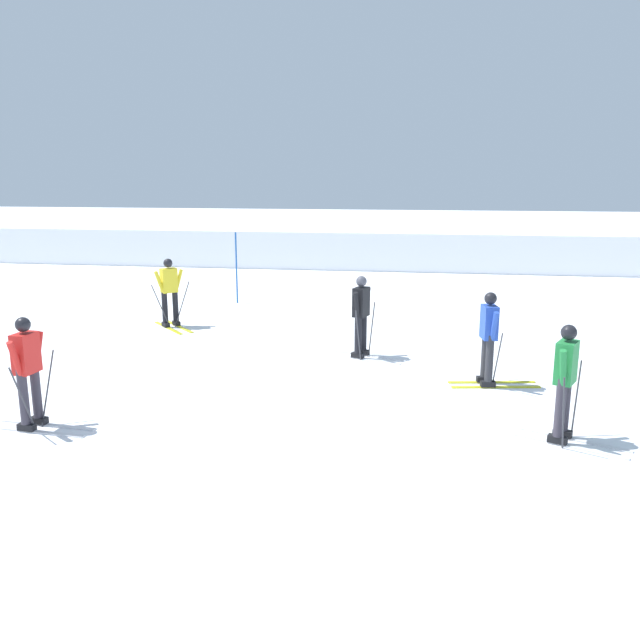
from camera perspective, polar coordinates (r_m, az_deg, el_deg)
The scene contains 8 objects.
ground_plane at distance 11.21m, azimuth -1.19°, elevation -6.80°, with size 120.00×120.00×0.00m, color white.
far_snow_ridge at distance 28.70m, azimuth 5.17°, elevation 6.64°, with size 80.00×6.42×1.49m, color white.
skier_blue at distance 11.97m, azimuth 14.58°, elevation -1.38°, with size 1.64×0.99×1.71m.
skier_black at distance 13.43m, azimuth 3.64°, elevation 0.52°, with size 1.63×0.96×1.71m.
skier_red at distance 10.54m, azimuth -24.21°, elevation -3.99°, with size 1.63×1.00×1.71m.
skier_green at distance 9.78m, azimuth 20.71°, elevation -4.93°, with size 1.61×1.01×1.71m.
skier_yellow at distance 16.55m, azimuth -13.05°, elevation 2.53°, with size 1.38×1.41×1.71m.
trail_marker_pole at distance 19.27m, azimuth -7.33°, elevation 4.54°, with size 0.05×0.05×2.09m, color #1E56AD.
Camera 1 is at (1.86, -10.41, 3.74)m, focal length 36.53 mm.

